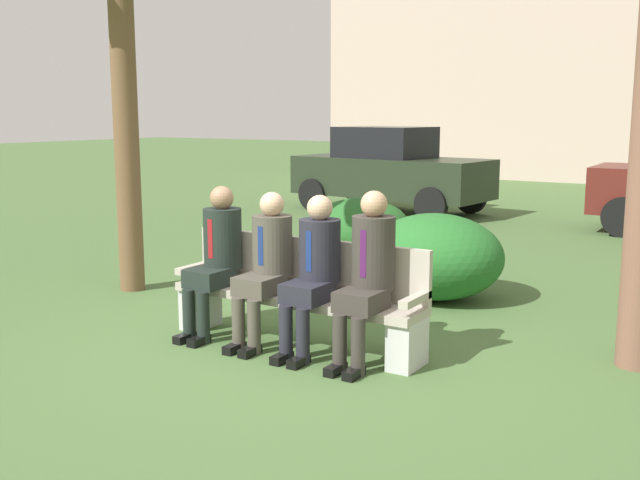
{
  "coord_description": "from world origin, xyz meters",
  "views": [
    {
      "loc": [
        3.35,
        -4.78,
        1.95
      ],
      "look_at": [
        -0.04,
        0.66,
        0.85
      ],
      "focal_mm": 41.72,
      "sensor_mm": 36.0,
      "label": 1
    }
  ],
  "objects": [
    {
      "name": "seated_man_centerleft",
      "position": [
        -0.28,
        0.19,
        0.72
      ],
      "size": [
        0.34,
        0.72,
        1.29
      ],
      "color": "#4C473D",
      "rests_on": "ground"
    },
    {
      "name": "seated_man_centerright",
      "position": [
        0.19,
        0.19,
        0.72
      ],
      "size": [
        0.34,
        0.72,
        1.3
      ],
      "color": "#23232D",
      "rests_on": "ground"
    },
    {
      "name": "seated_man_leftmost",
      "position": [
        -0.82,
        0.19,
        0.73
      ],
      "size": [
        0.34,
        0.72,
        1.32
      ],
      "color": "#1E2823",
      "rests_on": "ground"
    },
    {
      "name": "park_bench",
      "position": [
        -0.04,
        0.32,
        0.43
      ],
      "size": [
        2.29,
        0.44,
        0.9
      ],
      "color": "#B7AD9E",
      "rests_on": "ground"
    },
    {
      "name": "parked_car_near",
      "position": [
        -3.28,
        8.46,
        0.84
      ],
      "size": [
        4.05,
        2.06,
        1.68
      ],
      "color": "#232D1E",
      "rests_on": "ground"
    },
    {
      "name": "seated_man_rightmost",
      "position": [
        0.69,
        0.2,
        0.76
      ],
      "size": [
        0.34,
        0.72,
        1.36
      ],
      "color": "#38332D",
      "rests_on": "ground"
    },
    {
      "name": "shrub_mid_lawn",
      "position": [
        -1.32,
        3.72,
        0.43
      ],
      "size": [
        1.36,
        1.25,
        0.85
      ],
      "primitive_type": "ellipsoid",
      "color": "#266026",
      "rests_on": "ground"
    },
    {
      "name": "shrub_near_bench",
      "position": [
        0.31,
        2.39,
        0.45
      ],
      "size": [
        1.45,
        1.33,
        0.91
      ],
      "primitive_type": "ellipsoid",
      "color": "#256828",
      "rests_on": "ground"
    },
    {
      "name": "building_backdrop",
      "position": [
        -3.97,
        21.13,
        5.06
      ],
      "size": [
        11.82,
        9.41,
        10.08
      ],
      "color": "#C5AA9C",
      "rests_on": "ground"
    },
    {
      "name": "ground_plane",
      "position": [
        0.0,
        0.0,
        0.0
      ],
      "size": [
        80.0,
        80.0,
        0.0
      ],
      "primitive_type": "plane",
      "color": "#496837"
    }
  ]
}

